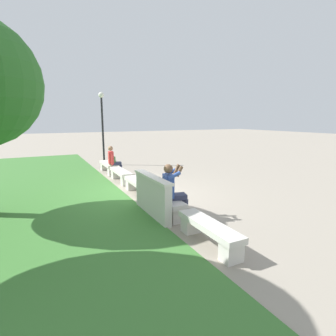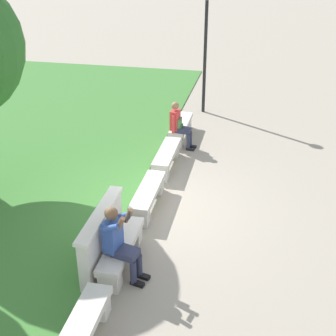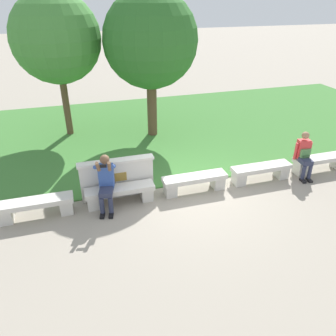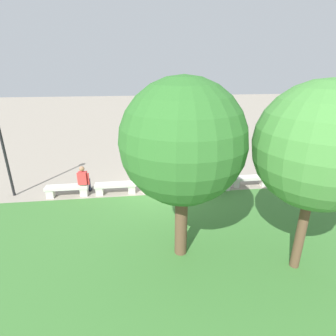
{
  "view_description": "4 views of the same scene",
  "coord_description": "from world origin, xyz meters",
  "views": [
    {
      "loc": [
        -7.63,
        2.79,
        2.38
      ],
      "look_at": [
        -0.88,
        -0.61,
        0.95
      ],
      "focal_mm": 28.0,
      "sensor_mm": 36.0,
      "label": 1
    },
    {
      "loc": [
        -8.16,
        -2.14,
        5.26
      ],
      "look_at": [
        -0.12,
        -0.45,
        1.04
      ],
      "focal_mm": 50.0,
      "sensor_mm": 36.0,
      "label": 2
    },
    {
      "loc": [
        -2.7,
        -6.67,
        4.55
      ],
      "look_at": [
        -0.81,
        -0.33,
        0.97
      ],
      "focal_mm": 35.0,
      "sensor_mm": 36.0,
      "label": 3
    },
    {
      "loc": [
        0.99,
        9.87,
        4.84
      ],
      "look_at": [
        -0.27,
        -0.2,
        0.93
      ],
      "focal_mm": 28.0,
      "sensor_mm": 36.0,
      "label": 4
    }
  ],
  "objects": [
    {
      "name": "person_photographer",
      "position": [
        -2.22,
        -0.08,
        0.74
      ],
      "size": [
        0.53,
        0.77,
        1.32
      ],
      "color": "black",
      "rests_on": "ground"
    },
    {
      "name": "bench_near",
      "position": [
        -1.91,
        0.0,
        0.29
      ],
      "size": [
        1.66,
        0.4,
        0.45
      ],
      "color": "beige",
      "rests_on": "ground"
    },
    {
      "name": "bench_main",
      "position": [
        -3.82,
        0.0,
        0.29
      ],
      "size": [
        1.66,
        0.4,
        0.45
      ],
      "color": "beige",
      "rests_on": "ground"
    },
    {
      "name": "tree_behind_wall",
      "position": [
        -2.93,
        4.88,
        3.24
      ],
      "size": [
        2.83,
        2.83,
        4.66
      ],
      "color": "brown",
      "rests_on": "ground"
    },
    {
      "name": "person_distant",
      "position": [
        3.13,
        -0.07,
        0.67
      ],
      "size": [
        0.48,
        0.7,
        1.26
      ],
      "color": "black",
      "rests_on": "ground"
    },
    {
      "name": "tree_left_background",
      "position": [
        -0.1,
        3.98,
        3.18
      ],
      "size": [
        3.02,
        3.02,
        4.71
      ],
      "color": "brown",
      "rests_on": "ground"
    },
    {
      "name": "bench_mid",
      "position": [
        0.0,
        0.0,
        0.29
      ],
      "size": [
        1.66,
        0.4,
        0.45
      ],
      "color": "beige",
      "rests_on": "ground"
    },
    {
      "name": "bench_end",
      "position": [
        3.82,
        0.0,
        0.29
      ],
      "size": [
        1.66,
        0.4,
        0.45
      ],
      "color": "beige",
      "rests_on": "ground"
    },
    {
      "name": "bench_far",
      "position": [
        1.91,
        0.0,
        0.29
      ],
      "size": [
        1.66,
        0.4,
        0.45
      ],
      "color": "beige",
      "rests_on": "ground"
    },
    {
      "name": "backrest_wall_with_plaque",
      "position": [
        -1.91,
        0.34,
        0.52
      ],
      "size": [
        1.84,
        0.24,
        1.01
      ],
      "color": "beige",
      "rests_on": "ground"
    },
    {
      "name": "backpack",
      "position": [
        3.16,
        -0.03,
        0.63
      ],
      "size": [
        0.28,
        0.24,
        0.43
      ],
      "color": "#4C7F47",
      "rests_on": "bench_end"
    },
    {
      "name": "ground_plane",
      "position": [
        0.0,
        0.0,
        0.0
      ],
      "size": [
        80.0,
        80.0,
        0.0
      ],
      "primitive_type": "plane",
      "color": "gray"
    },
    {
      "name": "lamp_post",
      "position": [
        5.99,
        -0.33,
        2.43
      ],
      "size": [
        0.28,
        0.28,
        3.69
      ],
      "color": "black",
      "rests_on": "ground"
    },
    {
      "name": "grass_strip",
      "position": [
        0.0,
        4.38,
        0.01
      ],
      "size": [
        21.29,
        8.0,
        0.03
      ],
      "primitive_type": "cube",
      "color": "#3D7533",
      "rests_on": "ground"
    }
  ]
}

